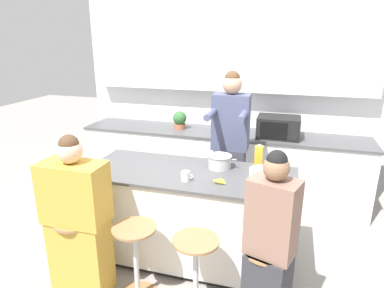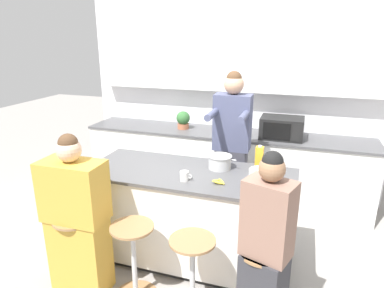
{
  "view_description": "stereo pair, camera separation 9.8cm",
  "coord_description": "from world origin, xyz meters",
  "px_view_note": "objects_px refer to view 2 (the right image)",
  "views": [
    {
      "loc": [
        0.87,
        -2.85,
        2.17
      ],
      "look_at": [
        0.0,
        0.08,
        1.19
      ],
      "focal_mm": 32.0,
      "sensor_mm": 36.0,
      "label": 1
    },
    {
      "loc": [
        0.96,
        -2.82,
        2.17
      ],
      "look_at": [
        0.0,
        0.08,
        1.19
      ],
      "focal_mm": 32.0,
      "sensor_mm": 36.0,
      "label": 2
    }
  ],
  "objects_px": {
    "cooking_pot": "(220,162)",
    "bar_stool_center_left": "(134,260)",
    "bar_stool_leftmost": "(78,251)",
    "bar_stool_rightmost": "(261,288)",
    "kitchen_island": "(189,216)",
    "person_wrapped_blanket": "(77,221)",
    "potted_plant": "(183,120)",
    "microwave": "(282,128)",
    "bar_stool_center_right": "(192,276)",
    "coffee_cup_near": "(185,176)",
    "person_cooking": "(231,154)",
    "fruit_bowl": "(262,174)",
    "banana_bunch": "(219,182)",
    "person_seated_near": "(265,257)",
    "juice_carton": "(259,157)"
  },
  "relations": [
    {
      "from": "microwave",
      "to": "bar_stool_center_left",
      "type": "bearing_deg",
      "value": -115.47
    },
    {
      "from": "person_wrapped_blanket",
      "to": "fruit_bowl",
      "type": "xyz_separation_m",
      "value": [
        1.43,
        0.79,
        0.3
      ]
    },
    {
      "from": "bar_stool_leftmost",
      "to": "bar_stool_center_right",
      "type": "xyz_separation_m",
      "value": [
        1.05,
        0.01,
        0.0
      ]
    },
    {
      "from": "kitchen_island",
      "to": "person_wrapped_blanket",
      "type": "height_order",
      "value": "person_wrapped_blanket"
    },
    {
      "from": "kitchen_island",
      "to": "person_seated_near",
      "type": "distance_m",
      "value": 1.1
    },
    {
      "from": "fruit_bowl",
      "to": "banana_bunch",
      "type": "distance_m",
      "value": 0.42
    },
    {
      "from": "bar_stool_leftmost",
      "to": "cooking_pot",
      "type": "relative_size",
      "value": 2.17
    },
    {
      "from": "bar_stool_leftmost",
      "to": "banana_bunch",
      "type": "distance_m",
      "value": 1.37
    },
    {
      "from": "banana_bunch",
      "to": "kitchen_island",
      "type": "bearing_deg",
      "value": 151.74
    },
    {
      "from": "bar_stool_center_right",
      "to": "coffee_cup_near",
      "type": "distance_m",
      "value": 0.82
    },
    {
      "from": "bar_stool_center_left",
      "to": "microwave",
      "type": "distance_m",
      "value": 2.42
    },
    {
      "from": "bar_stool_rightmost",
      "to": "potted_plant",
      "type": "bearing_deg",
      "value": 122.81
    },
    {
      "from": "coffee_cup_near",
      "to": "juice_carton",
      "type": "xyz_separation_m",
      "value": [
        0.58,
        0.54,
        0.06
      ]
    },
    {
      "from": "cooking_pot",
      "to": "banana_bunch",
      "type": "height_order",
      "value": "cooking_pot"
    },
    {
      "from": "bar_stool_center_left",
      "to": "person_wrapped_blanket",
      "type": "relative_size",
      "value": 0.48
    },
    {
      "from": "person_seated_near",
      "to": "juice_carton",
      "type": "xyz_separation_m",
      "value": [
        -0.2,
        1.04,
        0.37
      ]
    },
    {
      "from": "kitchen_island",
      "to": "bar_stool_center_left",
      "type": "relative_size",
      "value": 2.84
    },
    {
      "from": "coffee_cup_near",
      "to": "bar_stool_leftmost",
      "type": "bearing_deg",
      "value": -148.3
    },
    {
      "from": "person_seated_near",
      "to": "coffee_cup_near",
      "type": "height_order",
      "value": "person_seated_near"
    },
    {
      "from": "bar_stool_rightmost",
      "to": "person_seated_near",
      "type": "height_order",
      "value": "person_seated_near"
    },
    {
      "from": "person_cooking",
      "to": "banana_bunch",
      "type": "relative_size",
      "value": 13.93
    },
    {
      "from": "cooking_pot",
      "to": "microwave",
      "type": "distance_m",
      "value": 1.33
    },
    {
      "from": "bar_stool_leftmost",
      "to": "juice_carton",
      "type": "height_order",
      "value": "juice_carton"
    },
    {
      "from": "coffee_cup_near",
      "to": "microwave",
      "type": "relative_size",
      "value": 0.21
    },
    {
      "from": "bar_stool_center_right",
      "to": "person_wrapped_blanket",
      "type": "relative_size",
      "value": 0.48
    },
    {
      "from": "person_seated_near",
      "to": "fruit_bowl",
      "type": "height_order",
      "value": "person_seated_near"
    },
    {
      "from": "fruit_bowl",
      "to": "juice_carton",
      "type": "relative_size",
      "value": 1.07
    },
    {
      "from": "person_cooking",
      "to": "bar_stool_center_right",
      "type": "bearing_deg",
      "value": -90.05
    },
    {
      "from": "bar_stool_center_left",
      "to": "banana_bunch",
      "type": "bearing_deg",
      "value": 40.16
    },
    {
      "from": "bar_stool_leftmost",
      "to": "bar_stool_rightmost",
      "type": "relative_size",
      "value": 1.0
    },
    {
      "from": "bar_stool_center_left",
      "to": "coffee_cup_near",
      "type": "height_order",
      "value": "coffee_cup_near"
    },
    {
      "from": "person_cooking",
      "to": "potted_plant",
      "type": "distance_m",
      "value": 1.14
    },
    {
      "from": "person_wrapped_blanket",
      "to": "cooking_pot",
      "type": "height_order",
      "value": "person_wrapped_blanket"
    },
    {
      "from": "person_cooking",
      "to": "banana_bunch",
      "type": "xyz_separation_m",
      "value": [
        0.07,
        -0.87,
        0.04
      ]
    },
    {
      "from": "kitchen_island",
      "to": "potted_plant",
      "type": "distance_m",
      "value": 1.67
    },
    {
      "from": "person_cooking",
      "to": "person_seated_near",
      "type": "bearing_deg",
      "value": -68.96
    },
    {
      "from": "person_wrapped_blanket",
      "to": "potted_plant",
      "type": "bearing_deg",
      "value": 84.75
    },
    {
      "from": "bar_stool_leftmost",
      "to": "potted_plant",
      "type": "bearing_deg",
      "value": 84.54
    },
    {
      "from": "bar_stool_center_right",
      "to": "person_seated_near",
      "type": "xyz_separation_m",
      "value": [
        0.55,
        -0.01,
        0.31
      ]
    },
    {
      "from": "bar_stool_center_right",
      "to": "fruit_bowl",
      "type": "xyz_separation_m",
      "value": [
        0.4,
        0.78,
        0.61
      ]
    },
    {
      "from": "kitchen_island",
      "to": "bar_stool_leftmost",
      "type": "distance_m",
      "value": 1.07
    },
    {
      "from": "bar_stool_rightmost",
      "to": "kitchen_island",
      "type": "bearing_deg",
      "value": 139.6
    },
    {
      "from": "person_wrapped_blanket",
      "to": "coffee_cup_near",
      "type": "distance_m",
      "value": 0.98
    },
    {
      "from": "bar_stool_rightmost",
      "to": "coffee_cup_near",
      "type": "distance_m",
      "value": 1.08
    },
    {
      "from": "bar_stool_center_right",
      "to": "bar_stool_rightmost",
      "type": "height_order",
      "value": "same"
    },
    {
      "from": "person_wrapped_blanket",
      "to": "fruit_bowl",
      "type": "bearing_deg",
      "value": 28.5
    },
    {
      "from": "person_cooking",
      "to": "fruit_bowl",
      "type": "distance_m",
      "value": 0.75
    },
    {
      "from": "cooking_pot",
      "to": "bar_stool_center_left",
      "type": "bearing_deg",
      "value": -121.05
    },
    {
      "from": "person_wrapped_blanket",
      "to": "person_seated_near",
      "type": "relative_size",
      "value": 0.98
    },
    {
      "from": "bar_stool_center_right",
      "to": "person_wrapped_blanket",
      "type": "xyz_separation_m",
      "value": [
        -1.02,
        -0.01,
        0.3
      ]
    }
  ]
}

